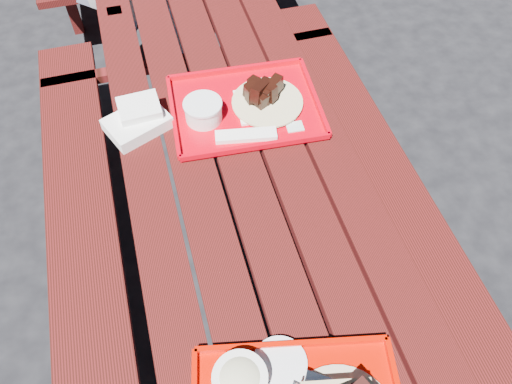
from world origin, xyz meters
TOP-DOWN VIEW (x-y plane):
  - ground at (0.00, 0.00)m, footprint 60.00×60.00m
  - picnic_table_near at (-0.00, 0.00)m, footprint 1.41×2.40m
  - far_tray at (0.06, 0.24)m, footprint 0.53×0.43m
  - white_cloth at (-0.29, 0.27)m, footprint 0.24×0.21m

SIDE VIEW (x-z plane):
  - ground at x=0.00m, z-range 0.00..0.00m
  - picnic_table_near at x=0.00m, z-range 0.19..0.94m
  - far_tray at x=0.06m, z-range 0.73..0.82m
  - white_cloth at x=-0.29m, z-range 0.74..0.82m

